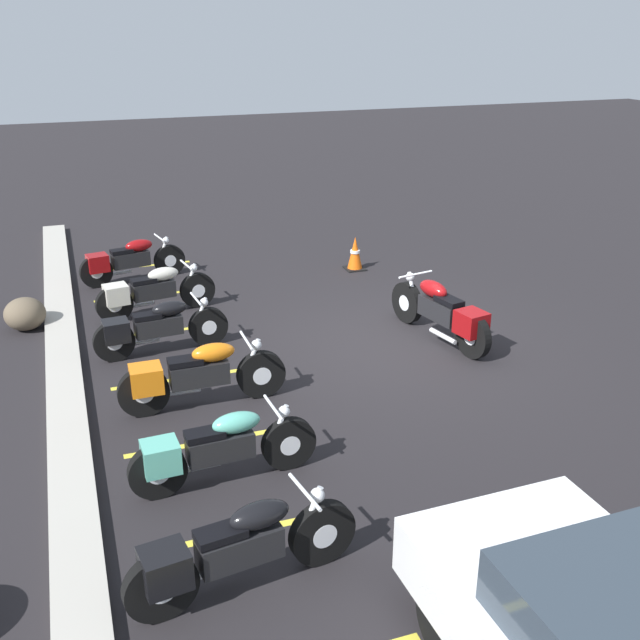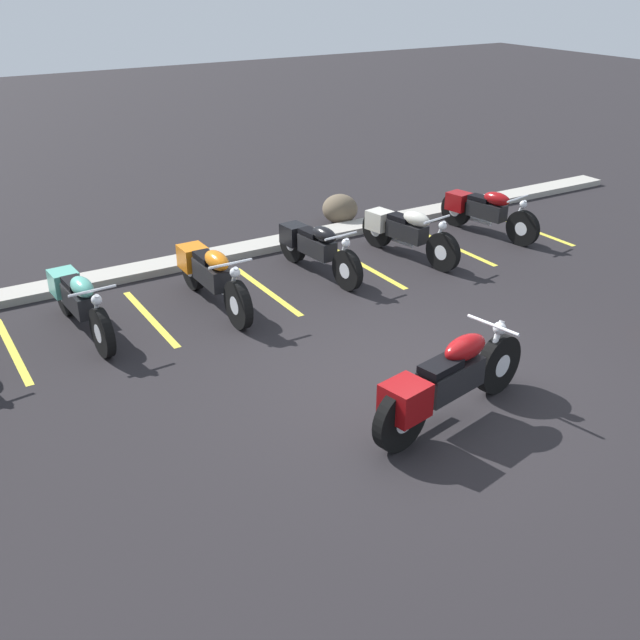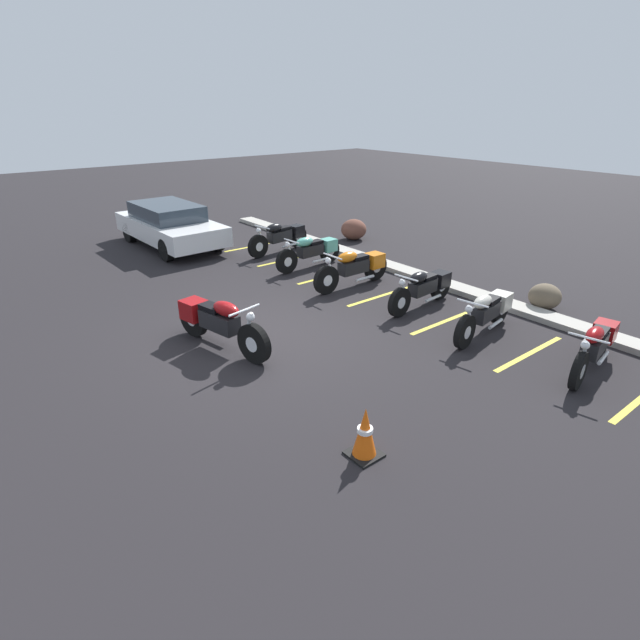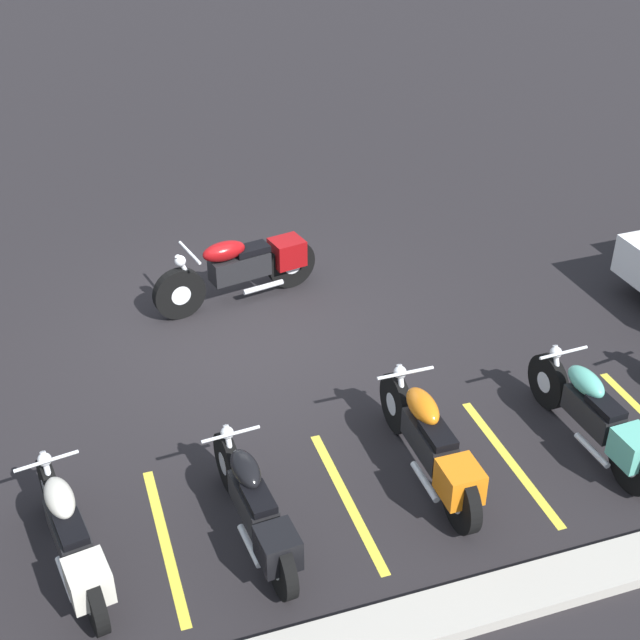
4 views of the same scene
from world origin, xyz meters
name	(u,v)px [view 4 (image 4 of 4)]	position (x,y,z in m)	size (l,w,h in m)	color
ground	(249,330)	(0.00, 0.00, 0.00)	(60.00, 60.00, 0.00)	black
motorcycle_maroon_featured	(244,267)	(-0.17, -0.80, 0.50)	(2.36, 0.85, 0.94)	black
parked_bike_1	(596,417)	(-2.91, 3.48, 0.45)	(0.61, 2.16, 0.85)	black
parked_bike_2	(432,445)	(-1.05, 3.37, 0.47)	(0.64, 2.27, 0.89)	black
parked_bike_3	(256,508)	(0.86, 3.63, 0.44)	(0.59, 2.11, 0.83)	black
parked_bike_4	(71,538)	(2.53, 3.49, 0.45)	(0.71, 2.13, 0.84)	black
concrete_curb	(397,628)	(0.00, 5.03, 0.06)	(18.00, 0.50, 0.12)	#A8A399
stall_line_2	(510,461)	(-2.00, 3.37, 0.00)	(0.10, 2.10, 0.00)	gold
stall_line_3	(347,500)	(-0.15, 3.37, 0.00)	(0.10, 2.10, 0.00)	gold
stall_line_4	(165,543)	(1.70, 3.37, 0.00)	(0.10, 2.10, 0.00)	gold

